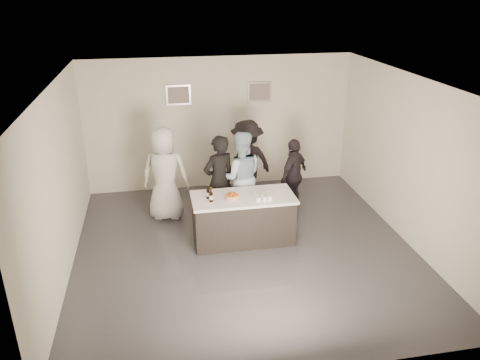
{
  "coord_description": "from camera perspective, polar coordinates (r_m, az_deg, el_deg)",
  "views": [
    {
      "loc": [
        -1.43,
        -7.16,
        4.45
      ],
      "look_at": [
        0.0,
        0.5,
        1.15
      ],
      "focal_mm": 35.0,
      "sensor_mm": 36.0,
      "label": 1
    }
  ],
  "objects": [
    {
      "name": "person_guest_left",
      "position": [
        9.37,
        -9.14,
        0.74
      ],
      "size": [
        1.04,
        0.8,
        1.91
      ],
      "primitive_type": "imported",
      "rotation": [
        0.0,
        0.0,
        2.91
      ],
      "color": "silver",
      "rests_on": "ground"
    },
    {
      "name": "floor",
      "position": [
        8.55,
        0.62,
        -8.41
      ],
      "size": [
        6.0,
        6.0,
        0.0
      ],
      "primitive_type": "plane",
      "color": "#3D3D42",
      "rests_on": "ground"
    },
    {
      "name": "picture_right",
      "position": [
        10.64,
        2.37,
        10.71
      ],
      "size": [
        0.54,
        0.04,
        0.44
      ],
      "primitive_type": "cube",
      "color": "#B2B2B7",
      "rests_on": "wall_back"
    },
    {
      "name": "candles",
      "position": [
        8.09,
        -1.05,
        -3.05
      ],
      "size": [
        0.24,
        0.08,
        0.01
      ],
      "primitive_type": "cube",
      "color": "pink",
      "rests_on": "bar_counter"
    },
    {
      "name": "bar_counter",
      "position": [
        8.62,
        0.37,
        -4.71
      ],
      "size": [
        1.86,
        0.86,
        0.9
      ],
      "primitive_type": "cube",
      "color": "white",
      "rests_on": "ground"
    },
    {
      "name": "ceiling",
      "position": [
        7.45,
        0.72,
        11.72
      ],
      "size": [
        6.0,
        6.0,
        0.0
      ],
      "primitive_type": "plane",
      "rotation": [
        3.14,
        0.0,
        0.0
      ],
      "color": "white"
    },
    {
      "name": "person_main_black",
      "position": [
        9.01,
        -2.56,
        -0.15
      ],
      "size": [
        0.79,
        0.67,
        1.84
      ],
      "primitive_type": "imported",
      "rotation": [
        0.0,
        0.0,
        3.56
      ],
      "color": "black",
      "rests_on": "ground"
    },
    {
      "name": "tumbler_cluster",
      "position": [
        8.34,
        2.82,
        -1.98
      ],
      "size": [
        0.3,
        0.3,
        0.08
      ],
      "primitive_type": "cube",
      "color": "yellow",
      "rests_on": "bar_counter"
    },
    {
      "name": "wall_left",
      "position": [
        7.9,
        -21.2,
        -0.6
      ],
      "size": [
        0.04,
        6.0,
        3.0
      ],
      "primitive_type": "cube",
      "color": "silver",
      "rests_on": "ground"
    },
    {
      "name": "picture_left",
      "position": [
        10.39,
        -7.52,
        10.24
      ],
      "size": [
        0.54,
        0.04,
        0.44
      ],
      "primitive_type": "cube",
      "color": "#B2B2B7",
      "rests_on": "wall_back"
    },
    {
      "name": "person_main_blue",
      "position": [
        9.19,
        0.06,
        0.39
      ],
      "size": [
        0.94,
        0.75,
        1.85
      ],
      "primitive_type": "imported",
      "rotation": [
        0.0,
        0.0,
        3.08
      ],
      "color": "#A8CDDC",
      "rests_on": "ground"
    },
    {
      "name": "wall_back",
      "position": [
        10.68,
        -2.48,
        6.88
      ],
      "size": [
        6.0,
        0.04,
        3.0
      ],
      "primitive_type": "cube",
      "color": "silver",
      "rests_on": "ground"
    },
    {
      "name": "wall_front",
      "position": [
        5.3,
        7.1,
        -11.07
      ],
      "size": [
        6.0,
        0.04,
        3.0
      ],
      "primitive_type": "cube",
      "color": "silver",
      "rests_on": "ground"
    },
    {
      "name": "person_guest_back",
      "position": [
        9.89,
        0.84,
        2.09
      ],
      "size": [
        1.38,
        1.11,
        1.86
      ],
      "primitive_type": "imported",
      "rotation": [
        0.0,
        0.0,
        3.54
      ],
      "color": "black",
      "rests_on": "ground"
    },
    {
      "name": "beer_bottle_b",
      "position": [
        8.18,
        -3.55,
        -1.82
      ],
      "size": [
        0.07,
        0.07,
        0.26
      ],
      "primitive_type": "cylinder",
      "color": "black",
      "rests_on": "bar_counter"
    },
    {
      "name": "beer_bottle_a",
      "position": [
        8.3,
        -3.92,
        -1.43
      ],
      "size": [
        0.07,
        0.07,
        0.26
      ],
      "primitive_type": "cylinder",
      "color": "black",
      "rests_on": "bar_counter"
    },
    {
      "name": "wall_right",
      "position": [
        8.92,
        19.94,
        2.22
      ],
      "size": [
        0.04,
        6.0,
        3.0
      ],
      "primitive_type": "cube",
      "color": "silver",
      "rests_on": "ground"
    },
    {
      "name": "cake",
      "position": [
        8.3,
        -0.95,
        -2.08
      ],
      "size": [
        0.25,
        0.25,
        0.07
      ],
      "primitive_type": "cylinder",
      "color": "orange",
      "rests_on": "bar_counter"
    },
    {
      "name": "person_guest_right",
      "position": [
        9.69,
        6.54,
        0.57
      ],
      "size": [
        0.93,
        0.91,
        1.57
      ],
      "primitive_type": "imported",
      "rotation": [
        0.0,
        0.0,
        3.89
      ],
      "color": "#252127",
      "rests_on": "ground"
    }
  ]
}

